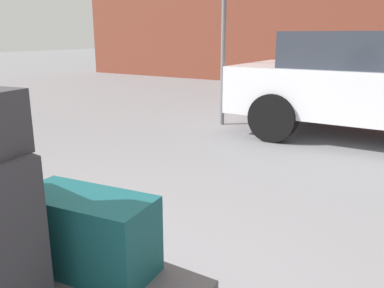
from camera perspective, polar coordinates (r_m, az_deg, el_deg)
name	(u,v)px	position (r m, az deg, el deg)	size (l,w,h in m)	color
duffel_bag_teal_stacked_top	(87,233)	(1.91, -14.67, -12.05)	(0.62, 0.29, 0.36)	#144C51
no_parking_sign	(224,25)	(6.30, 4.51, 16.47)	(0.50, 0.08, 2.47)	slate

